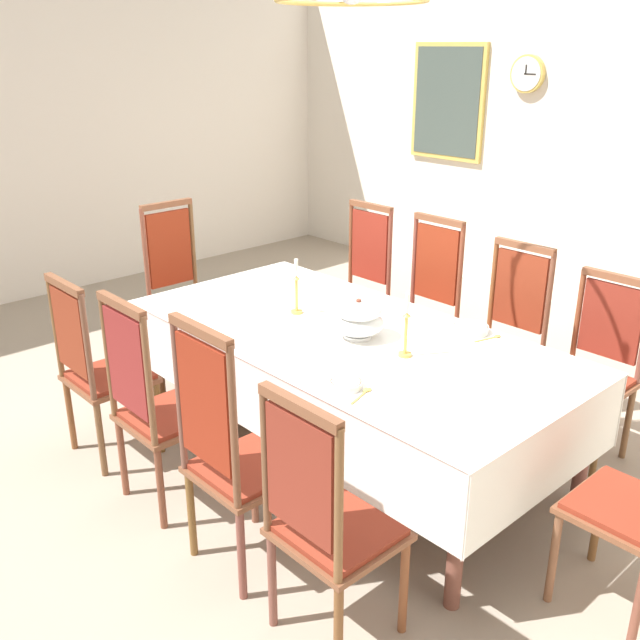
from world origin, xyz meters
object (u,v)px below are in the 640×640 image
(dining_table, at_px, (347,345))
(candlestick_west, at_px, (296,292))
(chair_north_a, at_px, (358,284))
(bowl_near_right, at_px, (346,384))
(chair_north_d, at_px, (594,366))
(candlestick_east, at_px, (406,332))
(chair_south_b, at_px, (155,403))
(bowl_near_left, at_px, (470,328))
(chair_south_c, at_px, (232,451))
(chair_south_a, at_px, (98,367))
(chair_south_d, at_px, (326,520))
(mounted_clock, at_px, (527,74))
(framed_painting, at_px, (448,102))
(spoon_primary, at_px, (494,337))
(chair_north_c, at_px, (505,334))
(spoon_secondary, at_px, (365,392))
(chair_north_b, at_px, (423,305))
(chair_head_west, at_px, (181,288))
(soup_tureen, at_px, (358,319))

(dining_table, relative_size, candlestick_west, 7.73)
(chair_north_a, height_order, bowl_near_right, chair_north_a)
(chair_north_d, xyz_separation_m, candlestick_east, (-0.51, -1.02, 0.34))
(chair_south_b, bearing_deg, bowl_near_left, 63.81)
(dining_table, xyz_separation_m, chair_south_c, (0.34, -1.03, -0.08))
(chair_south_a, height_order, chair_south_d, chair_south_d)
(mounted_clock, bearing_deg, bowl_near_right, -67.80)
(chair_south_a, xyz_separation_m, chair_north_a, (0.00, 2.05, 0.03))
(chair_south_c, height_order, bowl_near_left, chair_south_c)
(candlestick_east, distance_m, framed_painting, 4.01)
(candlestick_east, xyz_separation_m, mounted_clock, (-1.44, 3.19, 1.09))
(chair_south_d, xyz_separation_m, spoon_primary, (-0.34, 1.55, 0.20))
(chair_north_c, xyz_separation_m, chair_south_d, (0.58, -2.05, -0.00))
(chair_south_c, bearing_deg, chair_south_d, 0.60)
(chair_south_c, distance_m, bowl_near_right, 0.60)
(chair_north_c, relative_size, spoon_secondary, 6.46)
(chair_north_c, bearing_deg, chair_north_b, -0.25)
(spoon_secondary, bearing_deg, chair_north_c, 81.59)
(chair_south_b, height_order, chair_south_d, chair_south_b)
(chair_north_c, bearing_deg, chair_north_d, 179.63)
(candlestick_east, distance_m, bowl_near_left, 0.52)
(chair_head_west, xyz_separation_m, candlestick_east, (2.10, 0.00, 0.29))
(chair_north_b, height_order, chair_head_west, chair_head_west)
(spoon_secondary, height_order, framed_painting, framed_painting)
(chair_south_b, height_order, soup_tureen, chair_south_b)
(dining_table, relative_size, chair_south_b, 2.23)
(dining_table, relative_size, framed_painting, 2.35)
(bowl_near_right, relative_size, spoon_secondary, 0.87)
(chair_south_a, distance_m, soup_tureen, 1.47)
(dining_table, relative_size, soup_tureen, 9.17)
(dining_table, bearing_deg, chair_north_b, 106.43)
(chair_south_b, bearing_deg, candlestick_east, 54.97)
(bowl_near_left, bearing_deg, chair_south_d, -72.62)
(chair_south_d, xyz_separation_m, mounted_clock, (-1.95, 4.21, 1.42))
(soup_tureen, bearing_deg, bowl_near_left, 54.14)
(bowl_near_right, height_order, framed_painting, framed_painting)
(dining_table, distance_m, chair_south_b, 1.08)
(chair_north_b, distance_m, framed_painting, 2.90)
(bowl_near_right, bearing_deg, framed_painting, 122.54)
(chair_north_d, bearing_deg, chair_south_d, 90.00)
(chair_south_a, xyz_separation_m, chair_south_c, (1.27, -0.01, 0.04))
(chair_south_c, bearing_deg, chair_head_west, 153.03)
(chair_north_d, bearing_deg, chair_north_a, -0.19)
(chair_south_d, distance_m, bowl_near_left, 1.61)
(chair_north_c, bearing_deg, bowl_near_right, 94.70)
(spoon_primary, distance_m, mounted_clock, 3.34)
(soup_tureen, bearing_deg, chair_south_a, -134.57)
(chair_north_a, xyz_separation_m, chair_south_d, (1.85, -2.05, -0.02))
(bowl_near_right, bearing_deg, chair_north_c, 94.70)
(chair_south_c, xyz_separation_m, mounted_clock, (-1.37, 4.22, 1.38))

